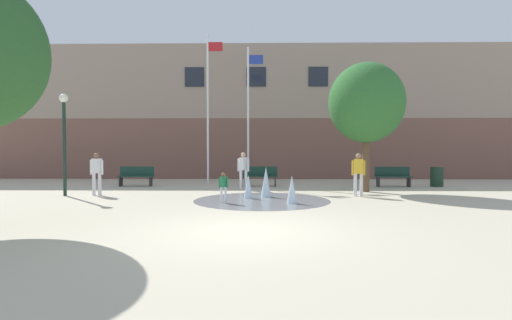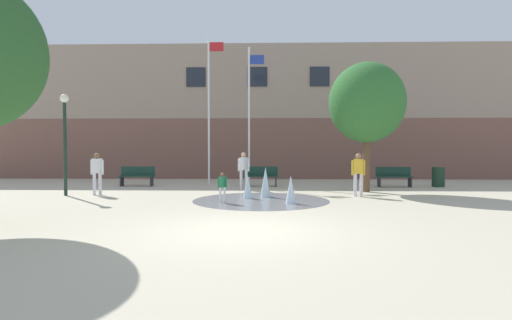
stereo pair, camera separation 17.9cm
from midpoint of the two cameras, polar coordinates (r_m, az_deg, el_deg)
The scene contains 15 objects.
ground_plane at distance 8.80m, azimuth -1.46°, elevation -10.03°, with size 100.00×100.00×0.00m, color #BCB299.
library_building at distance 25.77m, azimuth 0.58°, elevation 6.37°, with size 36.00×6.05×7.70m.
splash_fountain at distance 13.83m, azimuth 1.76°, elevation -4.32°, with size 4.64×4.64×1.10m.
park_bench_far_left at distance 19.40m, azimuth -16.36°, elevation -2.18°, with size 1.60×0.44×0.91m.
park_bench_under_right_flagpole at distance 18.55m, azimuth 0.96°, elevation -2.28°, with size 1.60×0.44×0.91m.
park_bench_far_right at distance 19.32m, azimuth 19.37°, elevation -2.22°, with size 1.60×0.44×0.91m.
adult_in_red at distance 15.15m, azimuth 14.73°, elevation -1.54°, with size 0.50×0.27×1.59m.
adult_watching at distance 16.19m, azimuth -21.46°, elevation -1.40°, with size 0.50×0.39×1.59m.
adult_near_bench at distance 17.04m, azimuth -1.48°, elevation -1.12°, with size 0.50×0.39×1.59m.
child_with_pink_shirt at distance 12.99m, azimuth -4.43°, elevation -3.61°, with size 0.31×0.24×0.99m.
flagpole_left at distance 20.33m, azimuth -6.42°, elevation 7.92°, with size 0.80×0.10×7.46m.
flagpole_right at distance 20.11m, azimuth -0.65°, elevation 7.05°, with size 0.80×0.10×6.81m.
lamp_post_left_lane at distance 16.50m, azimuth -25.37°, elevation 4.00°, with size 0.32×0.32×3.79m.
trash_can at distance 20.12m, azimuth 24.83°, elevation -2.22°, with size 0.56×0.56×0.90m, color #193323.
street_tree_near_building at distance 16.88m, azimuth 15.85°, elevation 7.86°, with size 3.05×3.05×5.24m.
Camera 2 is at (0.55, -8.59, 1.81)m, focal length 28.00 mm.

